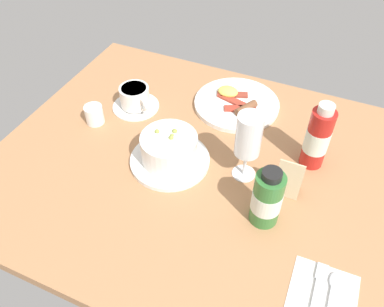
{
  "coord_description": "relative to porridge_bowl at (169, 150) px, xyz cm",
  "views": [
    {
      "loc": [
        22.53,
        -63.44,
        72.5
      ],
      "look_at": [
        -3.96,
        -3.65,
        6.71
      ],
      "focal_mm": 37.18,
      "sensor_mm": 36.0,
      "label": 1
    }
  ],
  "objects": [
    {
      "name": "ground_plane",
      "position": [
        10.53,
        2.5,
        -5.62
      ],
      "size": [
        110.0,
        84.0,
        3.0
      ],
      "primitive_type": "cube",
      "color": "#A8754C"
    },
    {
      "name": "porridge_bowl",
      "position": [
        0.0,
        0.0,
        0.0
      ],
      "size": [
        19.97,
        19.97,
        9.06
      ],
      "color": "white",
      "rests_on": "ground_plane"
    },
    {
      "name": "cutlery_setting",
      "position": [
        42.11,
        -21.6,
        -3.86
      ],
      "size": [
        12.99,
        17.93,
        0.9
      ],
      "color": "white",
      "rests_on": "ground_plane"
    },
    {
      "name": "coffee_cup",
      "position": [
        -18.77,
        15.84,
        -0.97
      ],
      "size": [
        13.47,
        13.47,
        6.72
      ],
      "color": "white",
      "rests_on": "ground_plane"
    },
    {
      "name": "creamer_jug",
      "position": [
        -25.87,
        5.47,
        -1.39
      ],
      "size": [
        5.99,
        5.01,
        5.84
      ],
      "color": "white",
      "rests_on": "ground_plane"
    },
    {
      "name": "wine_glass",
      "position": [
        18.27,
        3.67,
        7.9
      ],
      "size": [
        5.99,
        5.99,
        18.18
      ],
      "color": "white",
      "rests_on": "ground_plane"
    },
    {
      "name": "sauce_bottle_red",
      "position": [
        32.36,
        14.2,
        4.18
      ],
      "size": [
        5.83,
        5.83,
        18.18
      ],
      "color": "#B21E19",
      "rests_on": "ground_plane"
    },
    {
      "name": "sauce_bottle_green",
      "position": [
        26.4,
        -7.09,
        2.81
      ],
      "size": [
        6.46,
        6.46,
        15.12
      ],
      "color": "#337233",
      "rests_on": "ground_plane"
    },
    {
      "name": "breakfast_plate",
      "position": [
        7.63,
        28.3,
        -3.2
      ],
      "size": [
        24.63,
        24.63,
        3.7
      ],
      "color": "white",
      "rests_on": "ground_plane"
    },
    {
      "name": "menu_card",
      "position": [
        29.16,
        2.9,
        0.46
      ],
      "size": [
        5.79,
        4.49,
        9.24
      ],
      "color": "#CBB189",
      "rests_on": "ground_plane"
    }
  ]
}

